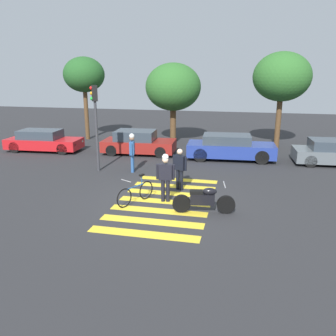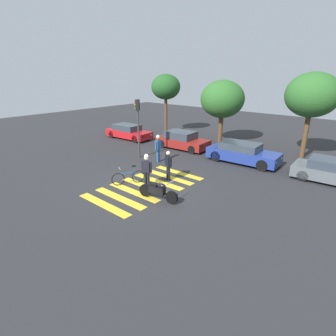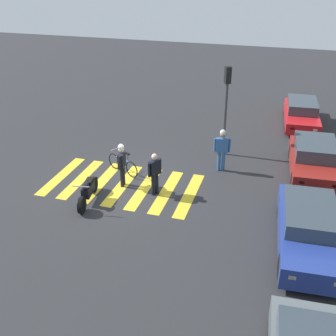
{
  "view_description": "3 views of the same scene",
  "coord_description": "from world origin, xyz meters",
  "px_view_note": "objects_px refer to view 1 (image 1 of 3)",
  "views": [
    {
      "loc": [
        2.73,
        -11.6,
        4.56
      ],
      "look_at": [
        -0.23,
        1.61,
        0.81
      ],
      "focal_mm": 37.46,
      "sensor_mm": 36.0,
      "label": 1
    },
    {
      "loc": [
        9.28,
        -9.02,
        5.63
      ],
      "look_at": [
        0.39,
        1.28,
        0.77
      ],
      "focal_mm": 28.73,
      "sensor_mm": 36.0,
      "label": 2
    },
    {
      "loc": [
        13.1,
        5.75,
        8.01
      ],
      "look_at": [
        -0.27,
        1.78,
        0.88
      ],
      "focal_mm": 44.38,
      "sensor_mm": 36.0,
      "label": 3
    }
  ],
  "objects_px": {
    "officer_by_motorcycle": "(180,167)",
    "traffic_light_pole": "(95,114)",
    "police_motorcycle": "(204,200)",
    "car_maroon_wagon": "(138,143)",
    "officer_on_foot": "(165,174)",
    "pedestrian_bystander": "(132,150)",
    "car_red_convertible": "(43,141)",
    "leaning_bicycle": "(136,193)",
    "car_blue_hatchback": "(230,147)"
  },
  "relations": [
    {
      "from": "pedestrian_bystander",
      "to": "traffic_light_pole",
      "type": "xyz_separation_m",
      "value": [
        -1.64,
        -0.2,
        1.62
      ]
    },
    {
      "from": "car_red_convertible",
      "to": "leaning_bicycle",
      "type": "bearing_deg",
      "value": -41.28
    },
    {
      "from": "pedestrian_bystander",
      "to": "car_red_convertible",
      "type": "xyz_separation_m",
      "value": [
        -6.54,
        3.13,
        -0.46
      ]
    },
    {
      "from": "officer_by_motorcycle",
      "to": "car_blue_hatchback",
      "type": "xyz_separation_m",
      "value": [
        1.68,
        5.47,
        -0.29
      ]
    },
    {
      "from": "car_maroon_wagon",
      "to": "car_red_convertible",
      "type": "bearing_deg",
      "value": -174.49
    },
    {
      "from": "traffic_light_pole",
      "to": "officer_on_foot",
      "type": "bearing_deg",
      "value": -38.82
    },
    {
      "from": "leaning_bicycle",
      "to": "pedestrian_bystander",
      "type": "xyz_separation_m",
      "value": [
        -1.38,
        3.83,
        0.68
      ]
    },
    {
      "from": "leaning_bicycle",
      "to": "traffic_light_pole",
      "type": "xyz_separation_m",
      "value": [
        -3.02,
        3.63,
        2.3
      ]
    },
    {
      "from": "leaning_bicycle",
      "to": "traffic_light_pole",
      "type": "bearing_deg",
      "value": 129.81
    },
    {
      "from": "officer_on_foot",
      "to": "car_red_convertible",
      "type": "height_order",
      "value": "officer_on_foot"
    },
    {
      "from": "car_red_convertible",
      "to": "officer_on_foot",
      "type": "bearing_deg",
      "value": -36.35
    },
    {
      "from": "traffic_light_pole",
      "to": "officer_by_motorcycle",
      "type": "bearing_deg",
      "value": -23.22
    },
    {
      "from": "officer_on_foot",
      "to": "traffic_light_pole",
      "type": "distance_m",
      "value": 5.42
    },
    {
      "from": "leaning_bicycle",
      "to": "car_blue_hatchback",
      "type": "distance_m",
      "value": 7.83
    },
    {
      "from": "pedestrian_bystander",
      "to": "car_maroon_wagon",
      "type": "bearing_deg",
      "value": 103.3
    },
    {
      "from": "car_blue_hatchback",
      "to": "pedestrian_bystander",
      "type": "bearing_deg",
      "value": -141.41
    },
    {
      "from": "leaning_bicycle",
      "to": "car_red_convertible",
      "type": "height_order",
      "value": "car_red_convertible"
    },
    {
      "from": "leaning_bicycle",
      "to": "traffic_light_pole",
      "type": "relative_size",
      "value": 0.4
    },
    {
      "from": "traffic_light_pole",
      "to": "car_maroon_wagon",
      "type": "bearing_deg",
      "value": 78.68
    },
    {
      "from": "police_motorcycle",
      "to": "pedestrian_bystander",
      "type": "xyz_separation_m",
      "value": [
        -3.85,
        4.19,
        0.61
      ]
    },
    {
      "from": "traffic_light_pole",
      "to": "leaning_bicycle",
      "type": "bearing_deg",
      "value": -50.19
    },
    {
      "from": "police_motorcycle",
      "to": "car_blue_hatchback",
      "type": "height_order",
      "value": "car_blue_hatchback"
    },
    {
      "from": "car_maroon_wagon",
      "to": "car_blue_hatchback",
      "type": "bearing_deg",
      "value": -2.63
    },
    {
      "from": "police_motorcycle",
      "to": "car_red_convertible",
      "type": "relative_size",
      "value": 0.47
    },
    {
      "from": "car_red_convertible",
      "to": "traffic_light_pole",
      "type": "height_order",
      "value": "traffic_light_pole"
    },
    {
      "from": "officer_by_motorcycle",
      "to": "traffic_light_pole",
      "type": "xyz_separation_m",
      "value": [
        -4.27,
        1.83,
        1.73
      ]
    },
    {
      "from": "officer_by_motorcycle",
      "to": "traffic_light_pole",
      "type": "bearing_deg",
      "value": 156.78
    },
    {
      "from": "officer_by_motorcycle",
      "to": "car_maroon_wagon",
      "type": "xyz_separation_m",
      "value": [
        -3.49,
        5.7,
        -0.31
      ]
    },
    {
      "from": "police_motorcycle",
      "to": "leaning_bicycle",
      "type": "bearing_deg",
      "value": 171.66
    },
    {
      "from": "pedestrian_bystander",
      "to": "officer_by_motorcycle",
      "type": "bearing_deg",
      "value": -37.74
    },
    {
      "from": "leaning_bicycle",
      "to": "officer_on_foot",
      "type": "relative_size",
      "value": 0.91
    },
    {
      "from": "officer_on_foot",
      "to": "car_blue_hatchback",
      "type": "height_order",
      "value": "officer_on_foot"
    },
    {
      "from": "car_red_convertible",
      "to": "traffic_light_pole",
      "type": "relative_size",
      "value": 1.11
    },
    {
      "from": "leaning_bicycle",
      "to": "officer_on_foot",
      "type": "height_order",
      "value": "officer_on_foot"
    },
    {
      "from": "car_maroon_wagon",
      "to": "pedestrian_bystander",
      "type": "bearing_deg",
      "value": -76.7
    },
    {
      "from": "police_motorcycle",
      "to": "car_red_convertible",
      "type": "bearing_deg",
      "value": 144.85
    },
    {
      "from": "police_motorcycle",
      "to": "traffic_light_pole",
      "type": "relative_size",
      "value": 0.52
    },
    {
      "from": "police_motorcycle",
      "to": "car_maroon_wagon",
      "type": "relative_size",
      "value": 0.5
    },
    {
      "from": "car_blue_hatchback",
      "to": "officer_by_motorcycle",
      "type": "bearing_deg",
      "value": -107.09
    },
    {
      "from": "pedestrian_bystander",
      "to": "car_maroon_wagon",
      "type": "xyz_separation_m",
      "value": [
        -0.87,
        3.67,
        -0.43
      ]
    },
    {
      "from": "car_blue_hatchback",
      "to": "officer_on_foot",
      "type": "bearing_deg",
      "value": -105.69
    },
    {
      "from": "leaning_bicycle",
      "to": "pedestrian_bystander",
      "type": "bearing_deg",
      "value": 109.81
    },
    {
      "from": "officer_on_foot",
      "to": "officer_by_motorcycle",
      "type": "bearing_deg",
      "value": 79.93
    },
    {
      "from": "officer_by_motorcycle",
      "to": "pedestrian_bystander",
      "type": "bearing_deg",
      "value": 142.26
    },
    {
      "from": "officer_by_motorcycle",
      "to": "car_red_convertible",
      "type": "xyz_separation_m",
      "value": [
        -9.16,
        5.16,
        -0.34
      ]
    },
    {
      "from": "police_motorcycle",
      "to": "leaning_bicycle",
      "type": "xyz_separation_m",
      "value": [
        -2.47,
        0.36,
        -0.07
      ]
    },
    {
      "from": "car_blue_hatchback",
      "to": "car_red_convertible",
      "type": "bearing_deg",
      "value": -178.36
    },
    {
      "from": "officer_by_motorcycle",
      "to": "car_maroon_wagon",
      "type": "height_order",
      "value": "officer_by_motorcycle"
    },
    {
      "from": "officer_on_foot",
      "to": "traffic_light_pole",
      "type": "xyz_separation_m",
      "value": [
        -4.02,
        3.23,
        1.66
      ]
    },
    {
      "from": "officer_on_foot",
      "to": "leaning_bicycle",
      "type": "bearing_deg",
      "value": -158.56
    }
  ]
}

